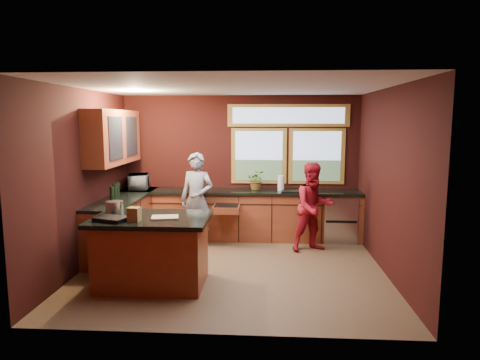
# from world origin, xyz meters

# --- Properties ---
(floor) EXTENTS (4.50, 4.50, 0.00)m
(floor) POSITION_xyz_m (0.00, 0.00, 0.00)
(floor) COLOR brown
(floor) RESTS_ON ground
(room_shell) EXTENTS (4.52, 4.02, 2.71)m
(room_shell) POSITION_xyz_m (-0.60, 0.32, 1.80)
(room_shell) COLOR black
(room_shell) RESTS_ON ground
(back_counter) EXTENTS (4.50, 0.64, 0.93)m
(back_counter) POSITION_xyz_m (0.20, 1.70, 0.46)
(back_counter) COLOR #602E16
(back_counter) RESTS_ON floor
(left_counter) EXTENTS (0.64, 2.30, 0.93)m
(left_counter) POSITION_xyz_m (-1.95, 0.85, 0.47)
(left_counter) COLOR #602E16
(left_counter) RESTS_ON floor
(island) EXTENTS (1.55, 1.05, 0.95)m
(island) POSITION_xyz_m (-1.04, -0.68, 0.48)
(island) COLOR #602E16
(island) RESTS_ON floor
(person_grey) EXTENTS (0.69, 0.54, 1.67)m
(person_grey) POSITION_xyz_m (-0.73, 1.17, 0.84)
(person_grey) COLOR slate
(person_grey) RESTS_ON floor
(person_red) EXTENTS (0.90, 0.81, 1.52)m
(person_red) POSITION_xyz_m (1.31, 1.02, 0.76)
(person_red) COLOR maroon
(person_red) RESTS_ON floor
(microwave) EXTENTS (0.44, 0.57, 0.28)m
(microwave) POSITION_xyz_m (-1.92, 1.70, 1.07)
(microwave) COLOR #999999
(microwave) RESTS_ON left_counter
(potted_plant) EXTENTS (0.33, 0.29, 0.37)m
(potted_plant) POSITION_xyz_m (0.31, 1.75, 1.12)
(potted_plant) COLOR #999999
(potted_plant) RESTS_ON back_counter
(paper_towel) EXTENTS (0.12, 0.12, 0.28)m
(paper_towel) POSITION_xyz_m (0.77, 1.70, 1.07)
(paper_towel) COLOR silver
(paper_towel) RESTS_ON back_counter
(cutting_board) EXTENTS (0.39, 0.31, 0.02)m
(cutting_board) POSITION_xyz_m (-0.84, -0.73, 0.95)
(cutting_board) COLOR #A77D55
(cutting_board) RESTS_ON island
(stock_pot) EXTENTS (0.24, 0.24, 0.18)m
(stock_pot) POSITION_xyz_m (-1.59, -0.53, 1.03)
(stock_pot) COLOR #B9B9BE
(stock_pot) RESTS_ON island
(paper_bag) EXTENTS (0.17, 0.14, 0.18)m
(paper_bag) POSITION_xyz_m (-1.19, -0.93, 1.03)
(paper_bag) COLOR brown
(paper_bag) RESTS_ON island
(black_tray) EXTENTS (0.47, 0.39, 0.05)m
(black_tray) POSITION_xyz_m (-1.49, -0.93, 0.97)
(black_tray) COLOR black
(black_tray) RESTS_ON island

